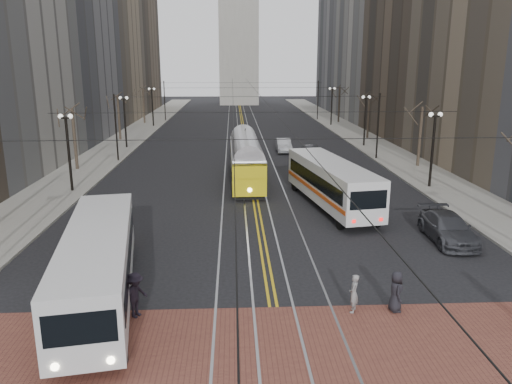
{
  "coord_description": "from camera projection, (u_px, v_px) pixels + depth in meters",
  "views": [
    {
      "loc": [
        -1.53,
        -19.03,
        9.43
      ],
      "look_at": [
        -0.38,
        5.81,
        3.0
      ],
      "focal_mm": 35.0,
      "sensor_mm": 36.0,
      "label": 1
    }
  ],
  "objects": [
    {
      "name": "building_right_far",
      "position": [
        366.0,
        9.0,
        100.13
      ],
      "size": [
        16.0,
        20.0,
        40.0
      ],
      "primitive_type": "cube",
      "color": "slate",
      "rests_on": "ground"
    },
    {
      "name": "sedan_parked",
      "position": [
        448.0,
        228.0,
        27.16
      ],
      "size": [
        2.26,
        5.17,
        1.48
      ],
      "primitive_type": "imported",
      "rotation": [
        0.0,
        0.0,
        -0.04
      ],
      "color": "#3D3F45",
      "rests_on": "ground"
    },
    {
      "name": "pedestrian_b",
      "position": [
        354.0,
        293.0,
        19.32
      ],
      "size": [
        0.55,
        0.66,
        1.54
      ],
      "primitive_type": "imported",
      "rotation": [
        0.0,
        0.0,
        4.33
      ],
      "color": "gray",
      "rests_on": "crosswalk_band"
    },
    {
      "name": "sedan_grey",
      "position": [
        311.0,
        153.0,
        49.09
      ],
      "size": [
        2.16,
        5.09,
        1.72
      ],
      "primitive_type": "imported",
      "rotation": [
        0.0,
        0.0,
        -0.03
      ],
      "color": "#383A3F",
      "rests_on": "ground"
    },
    {
      "name": "sidewalk_left",
      "position": [
        128.0,
        139.0,
        63.66
      ],
      "size": [
        5.0,
        140.0,
        0.15
      ],
      "primitive_type": "cube",
      "color": "gray",
      "rests_on": "ground"
    },
    {
      "name": "lamp_posts",
      "position": [
        249.0,
        134.0,
        47.94
      ],
      "size": [
        27.6,
        57.2,
        5.6
      ],
      "color": "black",
      "rests_on": "ground"
    },
    {
      "name": "sidewalk_right",
      "position": [
        360.0,
        137.0,
        65.0
      ],
      "size": [
        5.0,
        140.0,
        0.15
      ],
      "primitive_type": "cube",
      "color": "gray",
      "rests_on": "ground"
    },
    {
      "name": "transit_bus",
      "position": [
        99.0,
        266.0,
        20.15
      ],
      "size": [
        4.41,
        12.06,
        2.95
      ],
      "primitive_type": "cube",
      "rotation": [
        0.0,
        0.0,
        0.17
      ],
      "color": "silver",
      "rests_on": "ground"
    },
    {
      "name": "cargo_van",
      "position": [
        322.0,
        172.0,
        39.52
      ],
      "size": [
        2.26,
        5.05,
        2.18
      ],
      "primitive_type": "cube",
      "rotation": [
        0.0,
        0.0,
        -0.08
      ],
      "color": "silver",
      "rests_on": "ground"
    },
    {
      "name": "pedestrian_d",
      "position": [
        136.0,
        295.0,
        18.92
      ],
      "size": [
        1.15,
        1.33,
        1.79
      ],
      "primitive_type": "imported",
      "rotation": [
        0.0,
        0.0,
        1.05
      ],
      "color": "black",
      "rests_on": "crosswalk_band"
    },
    {
      "name": "streetcar",
      "position": [
        246.0,
        163.0,
        40.73
      ],
      "size": [
        2.56,
        12.97,
        3.05
      ],
      "primitive_type": "cube",
      "rotation": [
        0.0,
        0.0,
        0.01
      ],
      "color": "yellow",
      "rests_on": "ground"
    },
    {
      "name": "centre_lines",
      "position": [
        245.0,
        139.0,
        64.35
      ],
      "size": [
        0.42,
        130.0,
        0.01
      ],
      "primitive_type": "cube",
      "color": "gold",
      "rests_on": "ground"
    },
    {
      "name": "rear_bus",
      "position": [
        331.0,
        185.0,
        33.44
      ],
      "size": [
        4.46,
        12.02,
        3.07
      ],
      "primitive_type": "cube",
      "rotation": [
        0.0,
        0.0,
        0.17
      ],
      "color": "silver",
      "rests_on": "ground"
    },
    {
      "name": "building_right_mid",
      "position": [
        448.0,
        1.0,
        62.2
      ],
      "size": [
        16.0,
        20.0,
        34.0
      ],
      "primitive_type": "cube",
      "color": "brown",
      "rests_on": "ground"
    },
    {
      "name": "ground",
      "position": [
        272.0,
        296.0,
        20.83
      ],
      "size": [
        260.0,
        260.0,
        0.0
      ],
      "primitive_type": "plane",
      "color": "black",
      "rests_on": "ground"
    },
    {
      "name": "streetcar_rails",
      "position": [
        245.0,
        139.0,
        64.35
      ],
      "size": [
        4.8,
        130.0,
        0.02
      ],
      "primitive_type": "cube",
      "color": "gray",
      "rests_on": "ground"
    },
    {
      "name": "crosswalk_band",
      "position": [
        281.0,
        349.0,
        16.96
      ],
      "size": [
        25.0,
        6.0,
        0.01
      ],
      "primitive_type": "cube",
      "color": "brown",
      "rests_on": "ground"
    },
    {
      "name": "trolley_wires",
      "position": [
        247.0,
        118.0,
        53.57
      ],
      "size": [
        25.96,
        120.0,
        6.6
      ],
      "color": "black",
      "rests_on": "ground"
    },
    {
      "name": "sedan_silver",
      "position": [
        284.0,
        145.0,
        54.57
      ],
      "size": [
        1.55,
        4.35,
        1.43
      ],
      "primitive_type": "imported",
      "rotation": [
        0.0,
        0.0,
        -0.01
      ],
      "color": "#A9ABB0",
      "rests_on": "ground"
    },
    {
      "name": "building_left_far",
      "position": [
        110.0,
        8.0,
        97.86
      ],
      "size": [
        16.0,
        20.0,
        40.0
      ],
      "primitive_type": "cube",
      "color": "brown",
      "rests_on": "ground"
    },
    {
      "name": "street_trees",
      "position": [
        247.0,
        126.0,
        54.22
      ],
      "size": [
        31.68,
        53.28,
        5.6
      ],
      "color": "#382D23",
      "rests_on": "ground"
    },
    {
      "name": "pedestrian_a",
      "position": [
        396.0,
        291.0,
        19.38
      ],
      "size": [
        0.54,
        0.82,
        1.65
      ],
      "primitive_type": "imported",
      "rotation": [
        0.0,
        0.0,
        1.55
      ],
      "color": "black",
      "rests_on": "crosswalk_band"
    }
  ]
}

